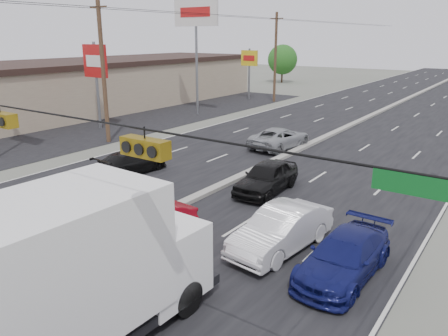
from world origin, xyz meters
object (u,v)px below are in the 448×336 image
Objects in this scene: box_truck at (65,277)px; utility_pole_left_c at (275,57)px; oncoming_near at (131,162)px; queue_car_a at (267,177)px; queue_car_b at (281,230)px; queue_car_d at (344,257)px; oncoming_far at (280,138)px; tree_left_far at (283,60)px; pole_sign_mid at (95,66)px; utility_pole_left_b at (103,71)px; pole_sign_far at (249,62)px; pole_sign_billboard at (196,20)px; red_sedan at (146,227)px.

utility_pole_left_c is at bearing 114.07° from box_truck.
oncoming_near is (-9.59, 11.07, -1.45)m from box_truck.
queue_car_a is 0.95× the size of queue_car_b.
queue_car_d is 0.92× the size of oncoming_far.
oncoming_near is at bearing -71.53° from tree_left_far.
queue_car_a is at bearing -16.45° from pole_sign_mid.
utility_pole_left_c is 2.23× the size of queue_car_a.
utility_pole_left_b reaches higher than queue_car_b.
utility_pole_left_b reaches higher than oncoming_near.
queue_car_a is (14.74, -27.68, -4.34)m from utility_pole_left_c.
pole_sign_far is at bearing -73.30° from tree_left_far.
box_truck is 1.81× the size of queue_car_a.
oncoming_near is (-11.23, 3.35, -0.14)m from queue_car_b.
tree_left_far reaches higher than oncoming_far.
pole_sign_billboard is at bearing -24.47° from oncoming_far.
oncoming_near is at bearing 166.11° from queue_car_d.
queue_car_d is (2.51, -0.48, -0.09)m from queue_car_b.
queue_car_b reaches higher than queue_car_d.
pole_sign_far is 33.35m from queue_car_a.
queue_car_a is (-1.84, 12.74, -1.33)m from box_truck.
utility_pole_left_b is 22.71m from queue_car_d.
pole_sign_mid reaches higher than tree_left_far.
box_truck reaches higher than oncoming_far.
utility_pole_left_b is 25.25m from pole_sign_far.
box_truck is at bearing -63.59° from pole_sign_far.
queue_car_d is (6.82, 1.97, 0.00)m from red_sedan.
pole_sign_far is (-1.50, 12.00, -4.46)m from pole_sign_billboard.
pole_sign_mid is at bearing 148.58° from red_sedan.
oncoming_far is at bearing -29.58° from pole_sign_billboard.
queue_car_a is 7.93m from oncoming_near.
utility_pole_left_b is 1.95× the size of oncoming_far.
pole_sign_mid is 0.64× the size of pole_sign_billboard.
queue_car_d reaches higher than red_sedan.
box_truck is (16.57, -40.42, -3.02)m from utility_pole_left_c.
box_truck is at bearing -118.09° from queue_car_d.
oncoming_far is at bearing 126.69° from queue_car_d.
pole_sign_billboard is 2.45× the size of queue_car_a.
pole_sign_billboard is at bearing 128.62° from red_sedan.
queue_car_d is at bearing -53.88° from pole_sign_far.
pole_sign_far is at bearing 97.97° from utility_pole_left_b.
utility_pole_left_c is at bearing 78.44° from pole_sign_mid.
queue_car_b is 1.00× the size of queue_car_d.
pole_sign_billboard reaches higher than oncoming_near.
oncoming_near is at bearing 144.14° from red_sedan.
tree_left_far is 1.47× the size of red_sedan.
utility_pole_left_b is 15.59m from queue_car_a.
pole_sign_billboard is 24.32m from queue_car_a.
pole_sign_billboard is (2.50, 10.00, 3.75)m from pole_sign_mid.
utility_pole_left_c is 1.67× the size of pole_sign_far.
box_truck is 1.59× the size of oncoming_far.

